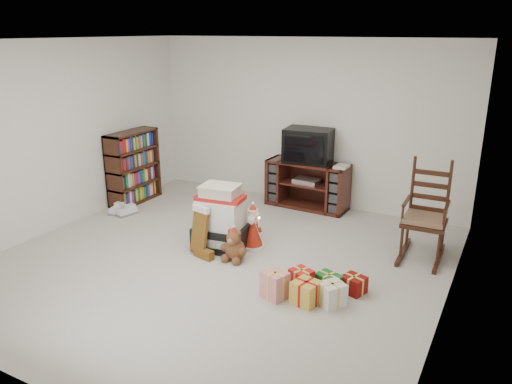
% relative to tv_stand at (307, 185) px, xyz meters
% --- Properties ---
extents(room, '(5.01, 5.01, 2.51)m').
position_rel_tv_stand_xyz_m(room, '(-0.18, -2.25, 0.89)').
color(room, beige).
rests_on(room, ground).
extents(tv_stand, '(1.26, 0.48, 0.71)m').
position_rel_tv_stand_xyz_m(tv_stand, '(0.00, 0.00, 0.00)').
color(tv_stand, '#441913').
rests_on(tv_stand, floor).
extents(bookshelf, '(0.31, 0.92, 1.12)m').
position_rel_tv_stand_xyz_m(bookshelf, '(-2.50, -1.04, 0.18)').
color(bookshelf, '#3A1A0F').
rests_on(bookshelf, floor).
extents(rocking_chair, '(0.51, 0.82, 1.22)m').
position_rel_tv_stand_xyz_m(rocking_chair, '(1.90, -0.94, 0.06)').
color(rocking_chair, '#3A1A0F').
rests_on(rocking_chair, floor).
extents(gift_pile, '(0.69, 0.54, 0.80)m').
position_rel_tv_stand_xyz_m(gift_pile, '(-0.35, -1.90, -0.00)').
color(gift_pile, black).
rests_on(gift_pile, floor).
extents(red_suitcase, '(0.47, 0.32, 0.64)m').
position_rel_tv_stand_xyz_m(red_suitcase, '(-0.47, -1.72, -0.08)').
color(red_suitcase, maroon).
rests_on(red_suitcase, floor).
extents(stocking, '(0.31, 0.19, 0.62)m').
position_rel_tv_stand_xyz_m(stocking, '(-0.47, -2.18, -0.05)').
color(stocking, '#0D7520').
rests_on(stocking, floor).
extents(teddy_bear, '(0.26, 0.23, 0.38)m').
position_rel_tv_stand_xyz_m(teddy_bear, '(-0.03, -2.12, -0.19)').
color(teddy_bear, brown).
rests_on(teddy_bear, floor).
extents(santa_figurine, '(0.29, 0.27, 0.59)m').
position_rel_tv_stand_xyz_m(santa_figurine, '(-0.01, -1.70, -0.13)').
color(santa_figurine, '#B22613').
rests_on(santa_figurine, floor).
extents(mrs_claus_figurine, '(0.28, 0.26, 0.56)m').
position_rel_tv_stand_xyz_m(mrs_claus_figurine, '(-0.89, -1.42, -0.14)').
color(mrs_claus_figurine, '#B22613').
rests_on(mrs_claus_figurine, floor).
extents(sneaker_pair, '(0.38, 0.32, 0.10)m').
position_rel_tv_stand_xyz_m(sneaker_pair, '(-2.28, -1.58, -0.30)').
color(sneaker_pair, silver).
rests_on(sneaker_pair, floor).
extents(gift_cluster, '(0.68, 0.96, 0.23)m').
position_rel_tv_stand_xyz_m(gift_cluster, '(1.14, -2.45, -0.24)').
color(gift_cluster, red).
rests_on(gift_cluster, floor).
extents(crt_television, '(0.74, 0.57, 0.51)m').
position_rel_tv_stand_xyz_m(crt_television, '(-0.01, 0.01, 0.61)').
color(crt_television, black).
rests_on(crt_television, tv_stand).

